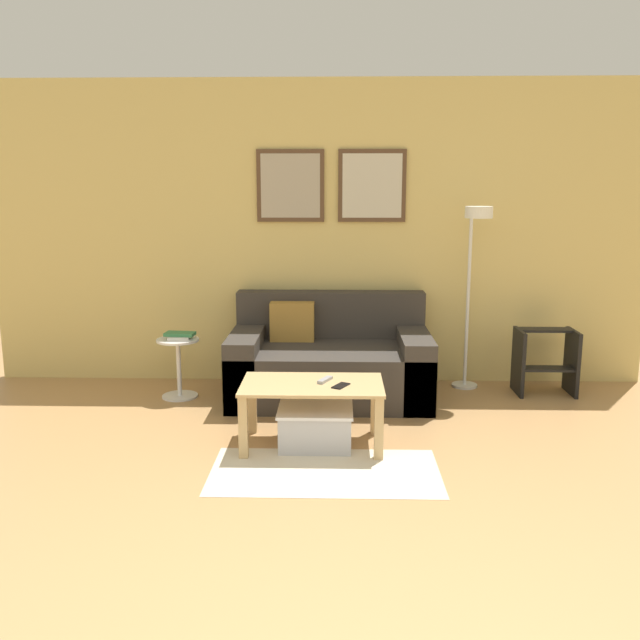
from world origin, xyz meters
TOP-DOWN VIEW (x-y plane):
  - wall_back at (0.00, 3.81)m, footprint 5.60×0.09m
  - area_rug at (0.10, 1.81)m, footprint 1.37×0.71m
  - couch at (0.11, 3.31)m, footprint 1.57×0.96m
  - coffee_table at (0.01, 2.24)m, footprint 0.92×0.53m
  - storage_bin at (0.03, 2.25)m, footprint 0.49×0.44m
  - floor_lamp at (1.26, 3.42)m, footprint 0.22×0.49m
  - side_table at (-1.10, 3.25)m, footprint 0.34×0.34m
  - book_stack at (-1.09, 3.26)m, footprint 0.25×0.19m
  - remote_control at (0.09, 2.29)m, footprint 0.10×0.15m
  - cell_phone at (0.20, 2.18)m, footprint 0.13×0.15m
  - step_stool at (1.88, 3.43)m, footprint 0.47×0.33m

SIDE VIEW (x-z plane):
  - area_rug at x=0.10m, z-range 0.00..0.01m
  - storage_bin at x=0.03m, z-range 0.00..0.26m
  - couch at x=0.11m, z-range -0.12..0.68m
  - step_stool at x=1.88m, z-range 0.02..0.55m
  - side_table at x=-1.10m, z-range 0.05..0.53m
  - coffee_table at x=0.01m, z-range 0.13..0.55m
  - cell_phone at x=0.20m, z-range 0.42..0.43m
  - remote_control at x=0.09m, z-range 0.42..0.44m
  - book_stack at x=-1.09m, z-range 0.48..0.53m
  - floor_lamp at x=1.26m, z-range 0.37..1.90m
  - wall_back at x=0.00m, z-range 0.01..2.56m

